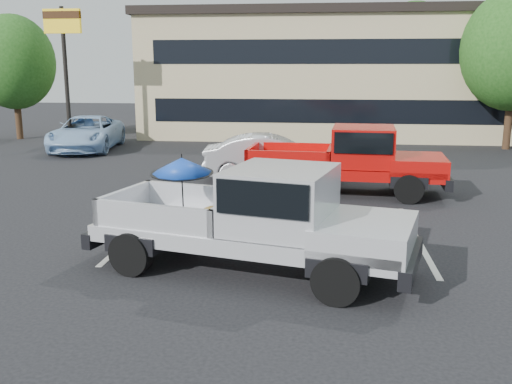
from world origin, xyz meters
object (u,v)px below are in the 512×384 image
at_px(tree_back, 413,51).
at_px(red_pickup, 356,158).
at_px(silver_pickup, 268,215).
at_px(tree_left, 13,62).
at_px(silver_sedan, 272,157).
at_px(motel_sign, 64,39).
at_px(blue_suv, 87,133).

height_order(tree_back, red_pickup, tree_back).
distance_m(silver_pickup, red_pickup, 6.87).
distance_m(tree_left, silver_sedan, 16.45).
relative_size(motel_sign, red_pickup, 1.02).
xyz_separation_m(silver_pickup, silver_sedan, (-0.64, 8.40, -0.34)).
bearing_deg(blue_suv, motel_sign, 152.08).
relative_size(motel_sign, tree_left, 1.00).
bearing_deg(silver_sedan, silver_pickup, 178.66).
distance_m(tree_left, blue_suv, 6.64).
relative_size(silver_sedan, blue_suv, 0.83).
height_order(silver_pickup, blue_suv, silver_pickup).
bearing_deg(silver_sedan, red_pickup, -131.13).
height_order(red_pickup, silver_sedan, red_pickup).
bearing_deg(silver_sedan, blue_suv, 50.51).
distance_m(tree_back, blue_suv, 18.66).
distance_m(tree_back, silver_sedan, 17.72).
bearing_deg(tree_back, red_pickup, -102.81).
distance_m(red_pickup, silver_sedan, 3.12).
height_order(silver_sedan, blue_suv, blue_suv).
bearing_deg(red_pickup, silver_sedan, 148.62).
distance_m(motel_sign, red_pickup, 14.73).
relative_size(silver_pickup, red_pickup, 1.02).
height_order(motel_sign, red_pickup, motel_sign).
relative_size(tree_back, blue_suv, 1.36).
xyz_separation_m(motel_sign, blue_suv, (0.90, -0.33, -3.93)).
xyz_separation_m(tree_left, blue_suv, (4.90, -3.33, -3.01)).
height_order(tree_back, blue_suv, tree_back).
height_order(tree_left, tree_back, tree_back).
xyz_separation_m(tree_left, silver_pickup, (14.06, -17.43, -2.68)).
bearing_deg(tree_left, red_pickup, -34.18).
bearing_deg(red_pickup, motel_sign, 150.82).
bearing_deg(blue_suv, silver_pickup, -64.84).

